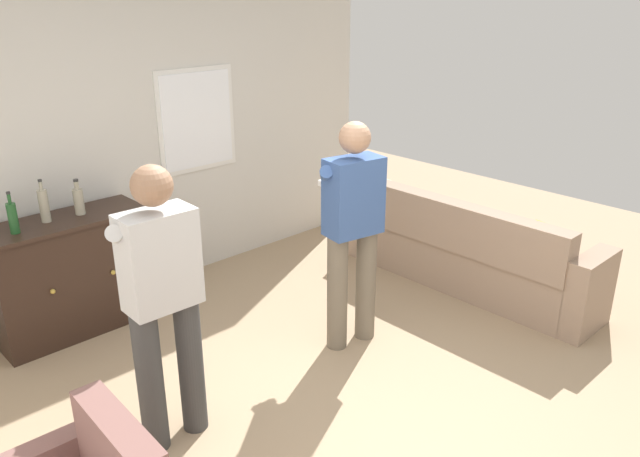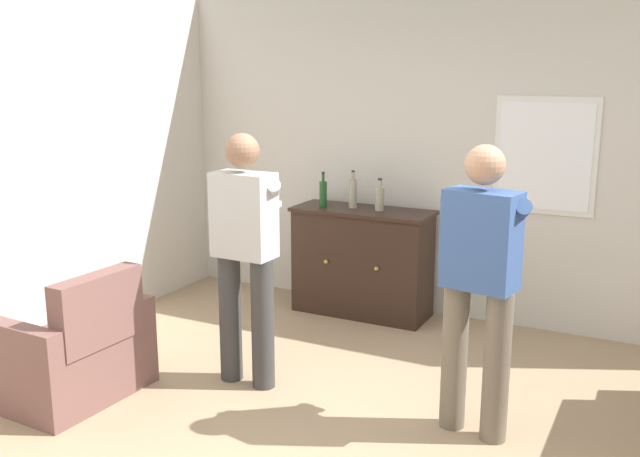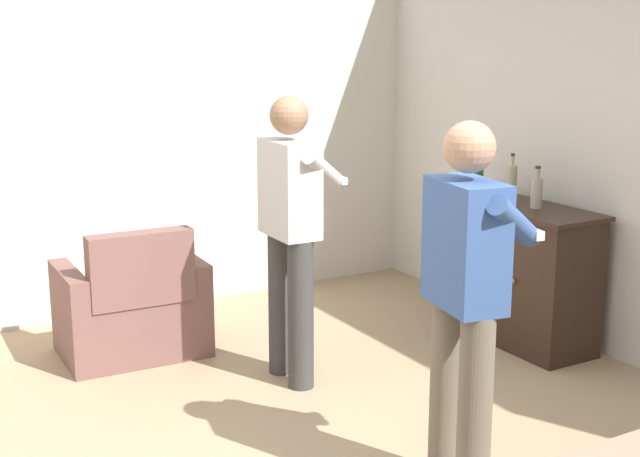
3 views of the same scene
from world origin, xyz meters
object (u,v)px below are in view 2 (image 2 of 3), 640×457
at_px(person_standing_left, 246,248).
at_px(person_standing_right, 480,277).
at_px(bottle_liquor_amber, 323,193).
at_px(sideboard_cabinet, 362,262).
at_px(bottle_wine_green, 353,193).
at_px(armchair, 76,354).
at_px(bottle_spirits_clear, 380,198).

bearing_deg(person_standing_left, person_standing_right, 0.90).
bearing_deg(bottle_liquor_amber, person_standing_left, -81.67).
bearing_deg(sideboard_cabinet, person_standing_left, -94.18).
bearing_deg(bottle_liquor_amber, bottle_wine_green, 17.28).
relative_size(bottle_wine_green, person_standing_right, 0.19).
bearing_deg(bottle_wine_green, sideboard_cabinet, -11.73).
xyz_separation_m(armchair, person_standing_left, (0.86, 0.69, 0.65)).
bearing_deg(bottle_liquor_amber, person_standing_right, -41.17).
relative_size(armchair, bottle_liquor_amber, 3.01).
bearing_deg(armchair, bottle_spirits_clear, 64.14).
height_order(sideboard_cabinet, bottle_wine_green, bottle_wine_green).
relative_size(bottle_spirits_clear, person_standing_right, 0.16).
distance_m(sideboard_cabinet, person_standing_left, 1.70).
relative_size(sideboard_cabinet, bottle_liquor_amber, 3.95).
bearing_deg(bottle_spirits_clear, person_standing_left, -99.19).
height_order(bottle_wine_green, person_standing_left, person_standing_left).
height_order(sideboard_cabinet, person_standing_right, person_standing_right).
relative_size(armchair, sideboard_cabinet, 0.76).
xyz_separation_m(armchair, sideboard_cabinet, (0.98, 2.31, 0.17)).
xyz_separation_m(armchair, bottle_liquor_amber, (0.63, 2.25, 0.75)).
distance_m(bottle_wine_green, bottle_spirits_clear, 0.25).
bearing_deg(person_standing_right, sideboard_cabinet, 131.57).
distance_m(bottle_wine_green, person_standing_left, 1.65).
xyz_separation_m(sideboard_cabinet, person_standing_left, (-0.12, -1.62, 0.48)).
distance_m(bottle_spirits_clear, person_standing_right, 2.05).
height_order(person_standing_left, person_standing_right, same).
distance_m(bottle_liquor_amber, person_standing_left, 1.59).
xyz_separation_m(bottle_liquor_amber, bottle_spirits_clear, (0.49, 0.06, -0.01)).
bearing_deg(bottle_spirits_clear, bottle_liquor_amber, -172.67).
distance_m(bottle_wine_green, bottle_liquor_amber, 0.26).
relative_size(person_standing_left, person_standing_right, 1.00).
distance_m(bottle_liquor_amber, person_standing_right, 2.35).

